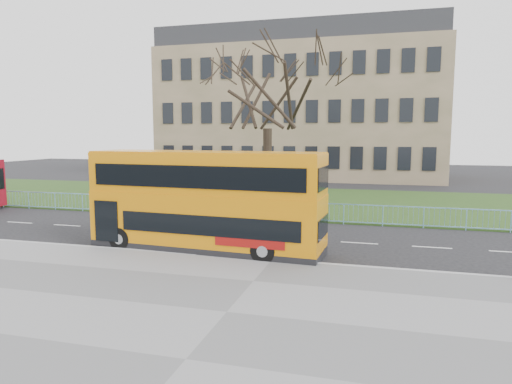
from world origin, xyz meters
TOP-DOWN VIEW (x-y plane):
  - ground at (0.00, 0.00)m, footprint 120.00×120.00m
  - pavement at (0.00, -6.75)m, footprint 80.00×10.50m
  - kerb at (0.00, -1.55)m, footprint 80.00×0.20m
  - grass_verge at (0.00, 14.30)m, footprint 80.00×15.40m
  - guard_railing at (0.00, 6.60)m, footprint 40.00×0.12m
  - bare_tree at (-3.00, 10.00)m, footprint 8.39×8.39m
  - civic_building at (-5.00, 35.00)m, footprint 30.00×15.00m
  - yellow_bus at (-3.01, -0.51)m, footprint 9.70×2.89m

SIDE VIEW (x-z plane):
  - ground at x=0.00m, z-range 0.00..0.00m
  - grass_verge at x=0.00m, z-range 0.00..0.08m
  - pavement at x=0.00m, z-range 0.00..0.12m
  - kerb at x=0.00m, z-range 0.00..0.14m
  - guard_railing at x=0.00m, z-range 0.00..1.10m
  - yellow_bus at x=-3.01m, z-range 0.15..4.16m
  - bare_tree at x=-3.00m, z-range 0.08..12.07m
  - civic_building at x=-5.00m, z-range 0.00..14.00m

